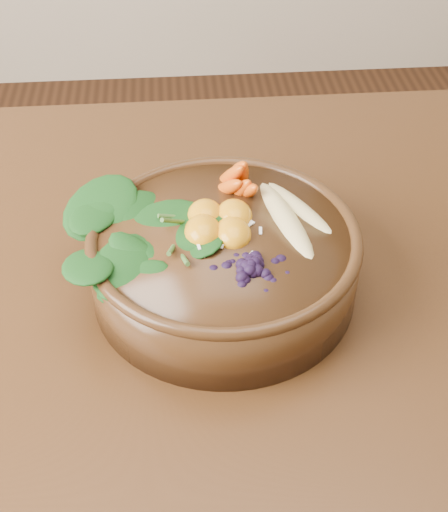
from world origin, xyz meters
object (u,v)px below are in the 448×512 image
Objects in this scene: banana_halves at (293,203)px; stoneware_bowl at (224,263)px; kale_heap at (163,198)px; blueberry_pile at (252,254)px; dining_table at (331,337)px; mandarin_cluster at (219,213)px; carrot_cluster at (238,154)px.

stoneware_bowl is at bearing -177.26° from banana_halves.
kale_heap reaches higher than banana_halves.
kale_heap reaches higher than blueberry_pile.
mandarin_cluster is at bearing 171.29° from dining_table.
stoneware_bowl is 1.53× the size of kale_heap.
mandarin_cluster is at bearing 110.37° from blueberry_pile.
mandarin_cluster is (0.06, -0.02, -0.01)m from kale_heap.
kale_heap is at bearing 146.51° from stoneware_bowl.
blueberry_pile reaches higher than mandarin_cluster.
carrot_cluster is 0.15m from blueberry_pile.
blueberry_pile is (0.02, -0.06, 0.06)m from stoneware_bowl.
mandarin_cluster is (-0.14, 0.02, 0.19)m from dining_table.
blueberry_pile is at bearing -69.63° from mandarin_cluster.
carrot_cluster is 0.48× the size of banana_halves.
stoneware_bowl is 3.62× the size of carrot_cluster.
banana_halves is (0.15, -0.01, -0.01)m from kale_heap.
carrot_cluster reaches higher than dining_table.
blueberry_pile is (-0.11, -0.05, 0.19)m from dining_table.
blueberry_pile reaches higher than stoneware_bowl.
mandarin_cluster is (-0.00, 0.02, 0.06)m from stoneware_bowl.
stoneware_bowl is at bearing 112.50° from blueberry_pile.
mandarin_cluster is at bearing 170.25° from banana_halves.
blueberry_pile is at bearing -141.51° from banana_halves.
kale_heap is 0.07m from mandarin_cluster.
carrot_cluster reaches higher than blueberry_pile.
banana_halves is 0.09m from mandarin_cluster.
mandarin_cluster reaches higher than stoneware_bowl.
blueberry_pile reaches higher than banana_halves.
carrot_cluster is 0.08m from mandarin_cluster.
kale_heap is 0.15m from banana_halves.
stoneware_bowl is 1.73× the size of banana_halves.
mandarin_cluster is at bearing -129.81° from carrot_cluster.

